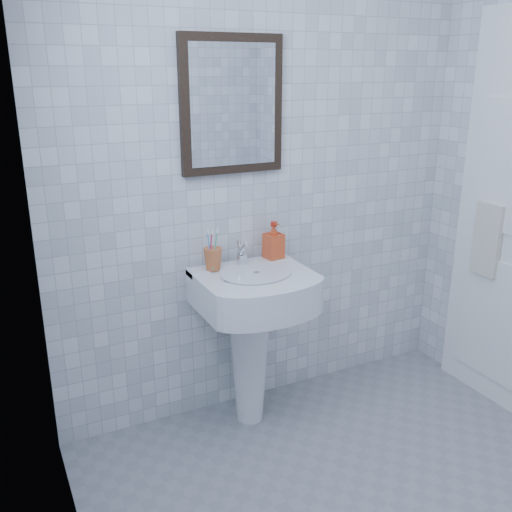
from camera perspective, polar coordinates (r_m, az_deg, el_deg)
wall_back at (r=2.82m, az=0.99°, el=8.87°), size 2.20×0.02×2.50m
wall_left at (r=1.36m, az=-17.35°, el=-2.36°), size 0.02×2.40×2.50m
washbasin at (r=2.76m, az=-0.45°, el=-6.59°), size 0.53×0.39×0.82m
faucet at (r=2.73m, az=-1.36°, el=0.15°), size 0.05×0.11×0.13m
toothbrush_cup at (r=2.67m, az=-4.33°, el=-0.28°), size 0.12×0.12×0.10m
soap_dispenser at (r=2.81m, az=1.77°, el=1.60°), size 0.10×0.10×0.18m
wall_mirror at (r=2.69m, az=-2.40°, el=14.83°), size 0.50×0.04×0.62m
towel_ring at (r=3.14m, az=22.74°, el=4.71°), size 0.01×0.18×0.18m
hand_towel at (r=3.17m, az=22.10°, el=1.52°), size 0.03×0.16×0.38m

